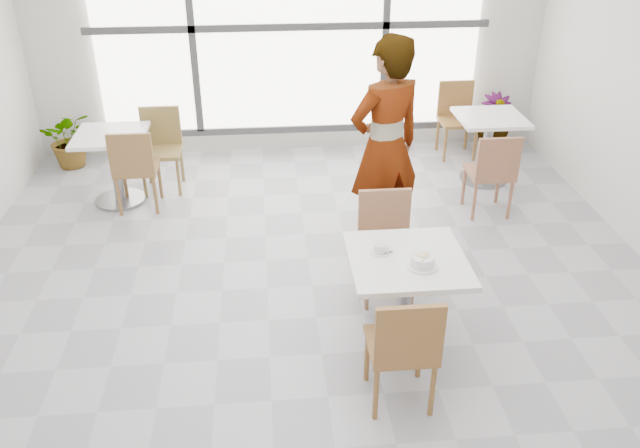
{
  "coord_description": "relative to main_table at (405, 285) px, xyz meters",
  "views": [
    {
      "loc": [
        -0.35,
        -4.08,
        3.1
      ],
      "look_at": [
        0.0,
        -0.3,
        1.0
      ],
      "focal_mm": 36.48,
      "sensor_mm": 36.0,
      "label": 1
    }
  ],
  "objects": [
    {
      "name": "floor",
      "position": [
        -0.59,
        0.38,
        -0.52
      ],
      "size": [
        7.0,
        7.0,
        0.0
      ],
      "primitive_type": "plane",
      "color": "#9E9EA5",
      "rests_on": "ground"
    },
    {
      "name": "wall_back",
      "position": [
        -0.59,
        3.88,
        0.98
      ],
      "size": [
        6.0,
        0.0,
        6.0
      ],
      "primitive_type": "plane",
      "rotation": [
        1.57,
        0.0,
        0.0
      ],
      "color": "silver",
      "rests_on": "ground"
    },
    {
      "name": "window",
      "position": [
        -0.59,
        3.81,
        0.98
      ],
      "size": [
        4.6,
        0.07,
        2.52
      ],
      "color": "white",
      "rests_on": "ground"
    },
    {
      "name": "main_table",
      "position": [
        0.0,
        0.0,
        0.0
      ],
      "size": [
        0.8,
        0.8,
        0.75
      ],
      "color": "white",
      "rests_on": "ground"
    },
    {
      "name": "chair_near",
      "position": [
        -0.14,
        -0.61,
        -0.02
      ],
      "size": [
        0.42,
        0.42,
        0.87
      ],
      "rotation": [
        0.0,
        0.0,
        3.14
      ],
      "color": "brown",
      "rests_on": "ground"
    },
    {
      "name": "chair_far",
      "position": [
        -0.01,
        0.71,
        -0.02
      ],
      "size": [
        0.42,
        0.42,
        0.87
      ],
      "color": "#9D6A4A",
      "rests_on": "ground"
    },
    {
      "name": "oatmeal_bowl",
      "position": [
        0.07,
        -0.12,
        0.27
      ],
      "size": [
        0.21,
        0.21,
        0.1
      ],
      "color": "silver",
      "rests_on": "main_table"
    },
    {
      "name": "coffee_cup",
      "position": [
        -0.17,
        0.08,
        0.26
      ],
      "size": [
        0.16,
        0.13,
        0.07
      ],
      "color": "silver",
      "rests_on": "main_table"
    },
    {
      "name": "person",
      "position": [
        0.09,
        1.42,
        0.45
      ],
      "size": [
        0.84,
        0.72,
        1.95
      ],
      "primitive_type": "imported",
      "rotation": [
        0.0,
        0.0,
        3.57
      ],
      "color": "black",
      "rests_on": "ground"
    },
    {
      "name": "bg_table_left",
      "position": [
        -2.47,
        2.58,
        -0.04
      ],
      "size": [
        0.7,
        0.7,
        0.75
      ],
      "color": "white",
      "rests_on": "ground"
    },
    {
      "name": "bg_table_right",
      "position": [
        1.49,
        2.74,
        -0.04
      ],
      "size": [
        0.7,
        0.7,
        0.75
      ],
      "color": "white",
      "rests_on": "ground"
    },
    {
      "name": "bg_chair_left_near",
      "position": [
        -2.23,
        2.35,
        -0.02
      ],
      "size": [
        0.42,
        0.42,
        0.87
      ],
      "rotation": [
        0.0,
        0.0,
        3.14
      ],
      "color": "brown",
      "rests_on": "ground"
    },
    {
      "name": "bg_chair_left_far",
      "position": [
        -2.04,
        2.92,
        -0.02
      ],
      "size": [
        0.42,
        0.42,
        0.87
      ],
      "color": "olive",
      "rests_on": "ground"
    },
    {
      "name": "bg_chair_right_near",
      "position": [
        1.27,
        1.92,
        -0.02
      ],
      "size": [
        0.42,
        0.42,
        0.87
      ],
      "rotation": [
        0.0,
        0.0,
        3.14
      ],
      "color": "#996146",
      "rests_on": "ground"
    },
    {
      "name": "bg_chair_right_far",
      "position": [
        1.36,
        3.54,
        -0.02
      ],
      "size": [
        0.42,
        0.42,
        0.87
      ],
      "color": "olive",
      "rests_on": "ground"
    },
    {
      "name": "plant_left",
      "position": [
        -3.17,
        3.57,
        -0.19
      ],
      "size": [
        0.7,
        0.64,
        0.67
      ],
      "primitive_type": "imported",
      "rotation": [
        0.0,
        0.0,
        0.21
      ],
      "color": "#41703D",
      "rests_on": "ground"
    },
    {
      "name": "plant_right",
      "position": [
        1.86,
        3.58,
        -0.17
      ],
      "size": [
        0.43,
        0.43,
        0.71
      ],
      "primitive_type": "imported",
      "rotation": [
        0.0,
        0.0,
        0.1
      ],
      "color": "#4F7340",
      "rests_on": "ground"
    }
  ]
}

